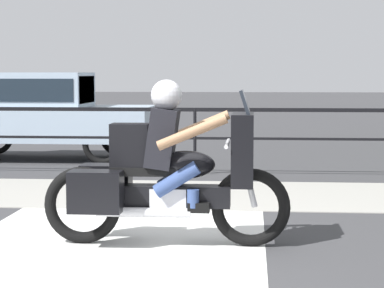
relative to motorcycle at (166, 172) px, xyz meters
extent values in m
plane|color=#38383A|center=(-0.11, -0.43, -0.69)|extent=(120.00, 120.00, 0.00)
cube|color=#99968E|center=(-0.11, 2.97, -0.69)|extent=(44.00, 2.40, 0.01)
cube|color=silver|center=(-0.50, -0.63, -0.69)|extent=(2.87, 6.00, 0.01)
cube|color=black|center=(-0.11, 4.89, 0.35)|extent=(36.00, 0.04, 0.06)
cube|color=black|center=(-0.11, 4.89, -0.10)|extent=(36.00, 0.03, 0.04)
cylinder|color=black|center=(-0.11, 4.89, -0.16)|extent=(0.05, 0.05, 1.07)
torus|color=black|center=(0.79, 0.00, -0.33)|extent=(0.73, 0.11, 0.73)
torus|color=black|center=(-0.79, 0.00, -0.33)|extent=(0.73, 0.11, 0.73)
cube|color=black|center=(0.00, 0.00, -0.23)|extent=(1.21, 0.22, 0.20)
cube|color=silver|center=(0.03, 0.00, -0.28)|extent=(0.34, 0.26, 0.26)
ellipsoid|color=black|center=(0.19, 0.00, 0.07)|extent=(0.54, 0.30, 0.26)
cube|color=black|center=(-0.16, 0.00, 0.01)|extent=(0.70, 0.28, 0.08)
cube|color=black|center=(0.71, 0.00, 0.22)|extent=(0.20, 0.63, 0.66)
cube|color=#1E232B|center=(0.73, 0.00, 0.65)|extent=(0.10, 0.54, 0.24)
cylinder|color=silver|center=(0.57, 0.00, 0.27)|extent=(0.04, 0.70, 0.04)
cylinder|color=silver|center=(-0.19, -0.16, -0.36)|extent=(0.87, 0.09, 0.09)
cube|color=black|center=(-0.61, -0.24, -0.16)|extent=(0.48, 0.28, 0.38)
cube|color=black|center=(-0.61, 0.24, -0.16)|extent=(0.48, 0.28, 0.38)
cylinder|color=silver|center=(0.76, 0.00, -0.05)|extent=(0.19, 0.06, 0.54)
cube|color=black|center=(-0.03, 0.00, 0.32)|extent=(0.31, 0.36, 0.58)
sphere|color=#8C6647|center=(0.01, 0.00, 0.69)|extent=(0.23, 0.23, 0.23)
sphere|color=#B7B7BC|center=(0.01, 0.00, 0.71)|extent=(0.29, 0.29, 0.29)
cylinder|color=#33477A|center=(0.12, -0.15, -0.05)|extent=(0.44, 0.13, 0.34)
cylinder|color=#33477A|center=(0.27, -0.15, -0.22)|extent=(0.11, 0.11, 0.17)
cube|color=black|center=(0.32, -0.15, -0.31)|extent=(0.20, 0.10, 0.09)
cylinder|color=#33477A|center=(0.12, 0.15, -0.05)|extent=(0.44, 0.13, 0.34)
cylinder|color=#33477A|center=(0.27, 0.15, -0.22)|extent=(0.11, 0.11, 0.17)
cube|color=black|center=(0.32, 0.15, -0.31)|extent=(0.20, 0.10, 0.09)
cylinder|color=#8C6647|center=(0.27, -0.30, 0.40)|extent=(0.64, 0.09, 0.33)
cylinder|color=#8C6647|center=(0.27, 0.30, 0.40)|extent=(0.64, 0.09, 0.33)
cube|color=black|center=(-0.33, 0.00, 0.25)|extent=(0.36, 0.25, 0.41)
cube|color=#9EB2C6|center=(-3.07, 6.86, -0.01)|extent=(4.00, 1.66, 0.63)
cube|color=#9EB2C6|center=(-3.31, 6.86, 0.62)|extent=(2.08, 1.46, 0.63)
cube|color=#19232D|center=(-2.29, 6.86, 0.62)|extent=(0.04, 1.29, 0.50)
cube|color=#19232D|center=(-3.31, 6.86, 0.62)|extent=(1.91, 1.49, 0.41)
torus|color=black|center=(-1.83, 6.09, -0.33)|extent=(0.74, 0.11, 0.74)
torus|color=black|center=(-1.83, 7.62, -0.33)|extent=(0.74, 0.11, 0.74)
camera|label=1|loc=(0.80, -6.87, 0.91)|focal=70.00mm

